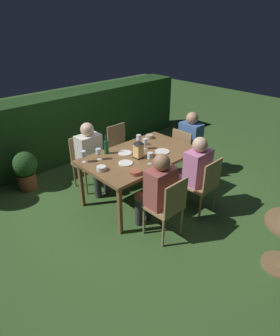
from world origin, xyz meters
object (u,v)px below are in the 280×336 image
object	(u,v)px
chair_side_right_b	(121,147)
wine_glass_d	(150,156)
chair_side_left_a	(168,206)
wine_glass_b	(139,138)
dining_table	(140,158)
chair_side_right_a	(85,159)
chair_side_left_b	(204,184)
person_in_rust	(157,189)
plate_b	(126,163)
bowl_olives	(149,136)
bowl_salad	(101,168)
person_in_blue	(192,139)
person_in_pink	(194,170)
wine_glass_c	(145,142)
person_in_cream	(92,155)
wine_glass_e	(98,152)
plate_a	(162,152)
wine_glass_a	(83,154)
green_bottle_on_table	(106,147)
potted_plant_corner	(25,169)
chair_head_far	(185,150)
lantern_centerpiece	(138,148)
plate_c	(125,153)

from	to	relation	value
chair_side_right_b	wine_glass_d	world-z (taller)	wine_glass_d
chair_side_left_a	wine_glass_b	size ratio (longest dim) A/B	5.15
dining_table	wine_glass_b	distance (m)	0.40
chair_side_right_a	chair_side_left_b	bearing A→B (deg)	-67.02
person_in_rust	plate_b	bearing A→B (deg)	86.98
bowl_olives	bowl_salad	distance (m)	1.33
dining_table	chair_side_left_a	xyz separation A→B (m)	(-0.38, -0.90, -0.22)
person_in_blue	plate_b	distance (m)	1.65
person_in_pink	wine_glass_d	xyz separation A→B (m)	(-0.49, 0.39, 0.24)
person_in_rust	wine_glass_c	size ratio (longest dim) A/B	6.80
person_in_cream	wine_glass_c	world-z (taller)	person_in_cream
plate_b	wine_glass_e	bearing A→B (deg)	117.85
chair_side_right_b	plate_a	bearing A→B (deg)	-94.14
chair_side_right_a	wine_glass_a	distance (m)	0.75
chair_side_right_a	person_in_rust	distance (m)	1.62
wine_glass_d	wine_glass_e	world-z (taller)	same
green_bottle_on_table	wine_glass_a	xyz separation A→B (m)	(-0.41, -0.01, 0.01)
chair_side_left_a	bowl_olives	bearing A→B (deg)	53.16
bowl_salad	wine_glass_a	bearing A→B (deg)	94.30
dining_table	person_in_pink	bearing A→B (deg)	-61.58
chair_side_right_a	bowl_olives	size ratio (longest dim) A/B	6.92
dining_table	plate_a	xyz separation A→B (m)	(0.31, -0.17, 0.06)
wine_glass_a	potted_plant_corner	size ratio (longest dim) A/B	0.25
person_in_pink	wine_glass_c	size ratio (longest dim) A/B	6.80
chair_side_right_b	bowl_olives	xyz separation A→B (m)	(0.18, -0.54, 0.30)
chair_side_right_b	wine_glass_b	size ratio (longest dim) A/B	5.15
dining_table	person_in_rust	size ratio (longest dim) A/B	1.48
dining_table	plate_a	distance (m)	0.35
dining_table	person_in_cream	world-z (taller)	person_in_cream
chair_head_far	bowl_salad	distance (m)	1.84
lantern_centerpiece	wine_glass_c	xyz separation A→B (m)	(0.29, 0.15, -0.03)
person_in_blue	bowl_olives	bearing A→B (deg)	153.73
dining_table	chair_side_left_a	world-z (taller)	chair_side_left_a
person_in_rust	wine_glass_d	world-z (taller)	person_in_rust
green_bottle_on_table	wine_glass_d	bearing A→B (deg)	-71.87
plate_b	plate_c	bearing A→B (deg)	50.45
person_in_cream	green_bottle_on_table	distance (m)	0.41
person_in_blue	wine_glass_c	world-z (taller)	person_in_blue
person_in_pink	wine_glass_b	world-z (taller)	person_in_pink
chair_side_left_a	bowl_salad	bearing A→B (deg)	109.99
dining_table	plate_c	xyz separation A→B (m)	(-0.14, 0.18, 0.06)
wine_glass_e	chair_side_left_a	bearing A→B (deg)	-82.47
chair_side_left_a	chair_side_right_a	bearing A→B (deg)	90.00
potted_plant_corner	bowl_olives	bearing A→B (deg)	-33.29
wine_glass_b	chair_side_left_a	bearing A→B (deg)	-117.68
chair_side_right_a	person_in_rust	world-z (taller)	person_in_rust
chair_side_left_b	person_in_pink	bearing A→B (deg)	90.00
wine_glass_e	bowl_salad	bearing A→B (deg)	-121.57
chair_head_far	wine_glass_c	size ratio (longest dim) A/B	5.15
green_bottle_on_table	plate_b	xyz separation A→B (m)	(-0.02, -0.45, -0.10)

